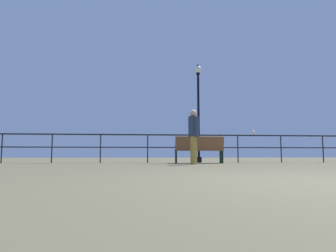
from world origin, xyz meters
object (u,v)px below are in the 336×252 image
object	(u,v)px
bench_near_left	(199,148)
lamppost_center	(198,104)
person_by_bench	(194,133)
seagull_on_rail	(253,133)

from	to	relation	value
bench_near_left	lamppost_center	xyz separation A→B (m)	(0.20, 1.06, 1.83)
bench_near_left	person_by_bench	xyz separation A→B (m)	(-0.42, -1.21, 0.47)
lamppost_center	person_by_bench	xyz separation A→B (m)	(-0.62, -2.27, -1.37)
bench_near_left	seagull_on_rail	size ratio (longest dim) A/B	4.98
bench_near_left	person_by_bench	size ratio (longest dim) A/B	1.00
bench_near_left	person_by_bench	world-z (taller)	person_by_bench
lamppost_center	person_by_bench	distance (m)	2.72
person_by_bench	seagull_on_rail	bearing A→B (deg)	35.52
person_by_bench	bench_near_left	bearing A→B (deg)	70.82
bench_near_left	seagull_on_rail	distance (m)	2.58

